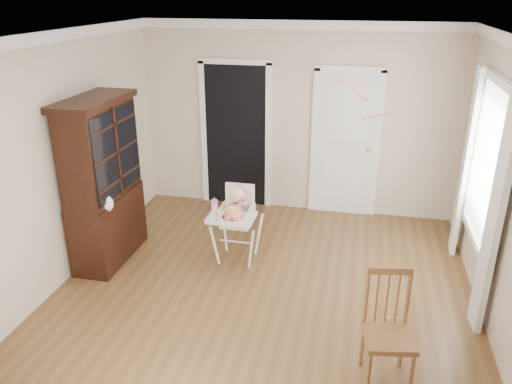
% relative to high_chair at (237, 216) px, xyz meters
% --- Properties ---
extents(floor, '(5.00, 5.00, 0.00)m').
position_rel_high_chair_xyz_m(floor, '(0.46, -0.78, -0.59)').
color(floor, brown).
rests_on(floor, ground).
extents(ceiling, '(5.00, 5.00, 0.00)m').
position_rel_high_chair_xyz_m(ceiling, '(0.46, -0.78, 2.11)').
color(ceiling, white).
rests_on(ceiling, wall_back).
extents(wall_back, '(4.50, 0.00, 4.50)m').
position_rel_high_chair_xyz_m(wall_back, '(0.46, 1.72, 0.76)').
color(wall_back, beige).
rests_on(wall_back, floor).
extents(wall_left, '(0.00, 5.00, 5.00)m').
position_rel_high_chair_xyz_m(wall_left, '(-1.79, -0.78, 0.76)').
color(wall_left, beige).
rests_on(wall_left, floor).
extents(wall_right, '(0.00, 5.00, 5.00)m').
position_rel_high_chair_xyz_m(wall_right, '(2.71, -0.78, 0.76)').
color(wall_right, beige).
rests_on(wall_right, floor).
extents(crown_molding, '(4.50, 5.00, 0.12)m').
position_rel_high_chair_xyz_m(crown_molding, '(0.46, -0.78, 2.05)').
color(crown_molding, white).
rests_on(crown_molding, ceiling).
extents(doorway, '(1.06, 0.05, 2.22)m').
position_rel_high_chair_xyz_m(doorway, '(-0.44, 1.70, 0.52)').
color(doorway, black).
rests_on(doorway, wall_back).
extents(closet_door, '(0.96, 0.09, 2.13)m').
position_rel_high_chair_xyz_m(closet_door, '(1.16, 1.69, 0.44)').
color(closet_door, white).
rests_on(closet_door, wall_back).
extents(window_right, '(0.13, 1.84, 2.30)m').
position_rel_high_chair_xyz_m(window_right, '(2.63, 0.02, 0.70)').
color(window_right, white).
rests_on(window_right, wall_right).
extents(high_chair, '(0.56, 0.68, 0.95)m').
position_rel_high_chair_xyz_m(high_chair, '(0.00, 0.00, 0.00)').
color(high_chair, white).
rests_on(high_chair, floor).
extents(baby, '(0.27, 0.20, 0.41)m').
position_rel_high_chair_xyz_m(baby, '(0.00, 0.02, 0.13)').
color(baby, beige).
rests_on(baby, high_chair).
extents(cake, '(0.25, 0.25, 0.12)m').
position_rel_high_chair_xyz_m(cake, '(0.01, -0.21, 0.13)').
color(cake, silver).
rests_on(cake, high_chair).
extents(sippy_cup, '(0.08, 0.08, 0.20)m').
position_rel_high_chair_xyz_m(sippy_cup, '(-0.23, -0.12, 0.16)').
color(sippy_cup, '#EF92CC').
rests_on(sippy_cup, high_chair).
extents(china_cabinet, '(0.52, 1.17, 1.98)m').
position_rel_high_chair_xyz_m(china_cabinet, '(-1.53, -0.28, 0.41)').
color(china_cabinet, black).
rests_on(china_cabinet, floor).
extents(dining_chair, '(0.47, 0.47, 0.98)m').
position_rel_high_chair_xyz_m(dining_chair, '(1.72, -1.68, -0.13)').
color(dining_chair, brown).
rests_on(dining_chair, floor).
extents(streamer, '(0.29, 0.42, 0.15)m').
position_rel_high_chair_xyz_m(streamer, '(1.25, -0.56, 1.67)').
color(streamer, pink).
rests_on(streamer, ceiling).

